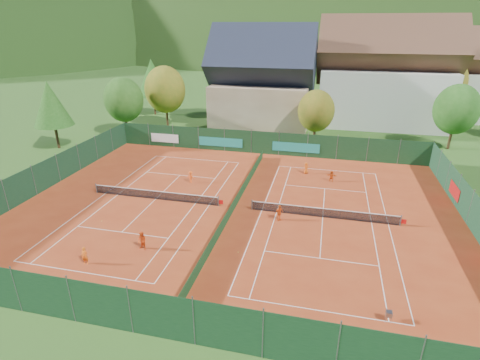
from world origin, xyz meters
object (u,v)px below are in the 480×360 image
hotel_block_a (384,80)px  player_left_far (191,177)px  ball_hopper (389,314)px  chalet (262,86)px  player_left_near (85,256)px  player_right_far_b (331,176)px  player_left_mid (142,241)px  player_right_far_a (306,168)px  hotel_block_b (463,80)px  player_right_near (279,213)px

hotel_block_a → player_left_far: hotel_block_a is taller
ball_hopper → chalet: bearing=109.8°
player_left_near → player_right_far_b: bearing=45.0°
chalet → player_right_far_b: (11.60, -21.44, -6.02)m
player_left_mid → player_right_far_a: player_left_mid is taller
ball_hopper → player_left_mid: 17.51m
hotel_block_b → player_left_near: hotel_block_b is taller
player_right_far_a → player_right_far_b: size_ratio=1.09×
player_right_far_b → hotel_block_b: bearing=-119.5°
hotel_block_b → player_left_mid: hotel_block_b is taller
player_left_mid → player_right_far_a: size_ratio=1.14×
chalet → hotel_block_a: bearing=17.5°
player_right_far_b → hotel_block_a: bearing=-103.5°
player_left_mid → hotel_block_a: bearing=82.4°
hotel_block_a → player_left_near: bearing=-117.3°
ball_hopper → player_left_mid: size_ratio=0.53×
player_left_near → player_left_far: 15.85m
player_right_far_b → player_right_near: bearing=68.1°
player_left_mid → player_right_near: bearing=54.4°
chalet → player_right_near: 32.72m
player_right_far_a → player_left_far: bearing=-8.0°
player_right_near → player_right_far_b: size_ratio=1.18×
player_left_near → player_right_far_b: player_left_near is taller
player_left_near → player_right_far_a: size_ratio=1.03×
chalet → hotel_block_a: size_ratio=0.75×
chalet → ball_hopper: chalet is taller
player_left_near → player_left_mid: (3.11, 2.61, 0.07)m
chalet → player_left_far: chalet is taller
player_left_far → player_left_near: bearing=90.2°
player_left_near → player_right_far_a: player_left_near is taller
chalet → player_left_mid: chalet is taller
player_left_near → player_right_near: player_right_near is taller
player_right_far_a → player_right_far_b: 3.32m
ball_hopper → player_left_far: 24.60m
player_left_far → chalet: bearing=-89.0°
ball_hopper → player_right_far_a: (-6.30, 22.11, 0.11)m
player_left_mid → player_right_far_a: bearing=77.6°
hotel_block_b → hotel_block_a: bearing=-150.3°
player_left_mid → player_right_far_b: size_ratio=1.24×
chalet → hotel_block_b: (33.00, 14.00, -0.01)m
player_left_mid → ball_hopper: bearing=6.2°
hotel_block_a → player_left_near: (-24.22, -46.94, -6.70)m
player_right_near → chalet: bearing=58.2°
chalet → player_right_far_b: chalet is taller
player_right_near → player_right_far_a: (1.47, 11.62, -0.06)m
chalet → player_left_near: bearing=-97.3°
hotel_block_a → player_right_far_b: size_ratio=17.77×
player_left_far → player_right_far_b: 15.17m
ball_hopper → player_right_far_b: 20.70m
player_right_near → player_left_near: bearing=172.6°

